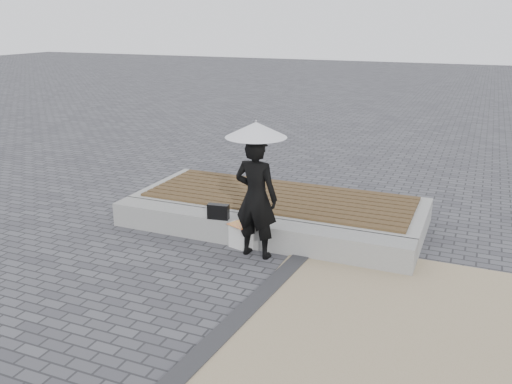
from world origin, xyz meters
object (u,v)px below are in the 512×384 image
parasol (256,130)px  canvas_tote (241,236)px  seating_ledge (252,232)px  woman (256,198)px  handbag (218,212)px

parasol → canvas_tote: size_ratio=2.81×
seating_ledge → parasol: size_ratio=4.44×
woman → parasol: bearing=101.4°
seating_ledge → parasol: bearing=-59.8°
woman → parasol: size_ratio=1.62×
parasol → woman: bearing=97.1°
parasol → handbag: (-0.74, 0.22, -1.40)m
seating_ledge → canvas_tote: size_ratio=12.48×
handbag → canvas_tote: size_ratio=0.84×
parasol → handbag: bearing=163.4°
handbag → canvas_tote: 0.53m
woman → handbag: (-0.74, 0.22, -0.40)m
woman → canvas_tote: bearing=-21.3°
seating_ledge → handbag: (-0.51, -0.16, 0.32)m
handbag → woman: bearing=-24.9°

